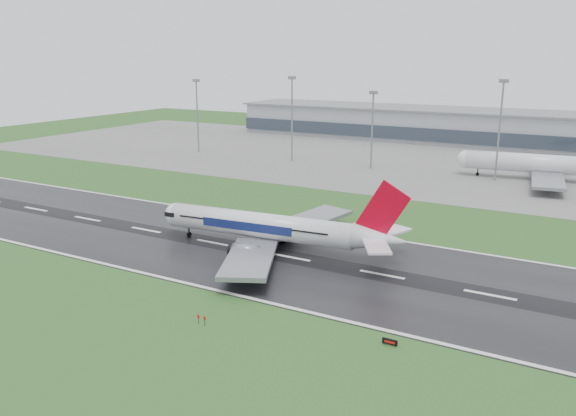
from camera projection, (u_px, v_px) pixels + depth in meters
The scene contains 11 objects.
ground at pixel (291, 258), 120.40m from camera, with size 520.00×520.00×0.00m, color #244E1C.
runway at pixel (291, 257), 120.39m from camera, with size 400.00×45.00×0.10m, color black.
apron at pixel (446, 163), 225.82m from camera, with size 400.00×130.00×0.08m, color slate.
terminal at pixel (479, 128), 274.51m from camera, with size 240.00×36.00×15.00m, color #8F9399.
main_airliner at pixel (276, 212), 123.45m from camera, with size 56.20×53.53×16.59m, color silver, non-canonical shape.
parked_airliner at pixel (547, 154), 192.31m from camera, with size 60.83×56.64×17.83m, color silver, non-canonical shape.
runway_sign at pixel (390, 342), 83.87m from camera, with size 2.30×0.26×1.04m, color black, non-canonical shape.
floodmast_0 at pixel (197, 117), 248.87m from camera, with size 0.64×0.64×29.93m, color gray.
floodmast_1 at pixel (292, 121), 226.64m from camera, with size 0.64×0.64×31.88m, color gray.
floodmast_2 at pixel (372, 132), 211.38m from camera, with size 0.64×0.64×27.27m, color gray.
floodmast_3 at pixel (499, 133), 189.80m from camera, with size 0.64×0.64×32.27m, color gray.
Camera 1 is at (55.03, -99.54, 40.85)m, focal length 36.05 mm.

